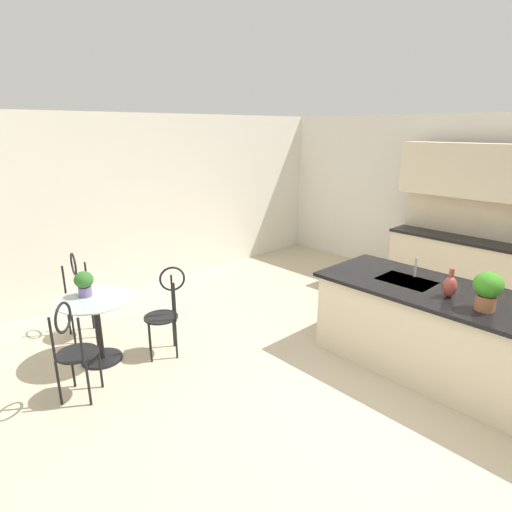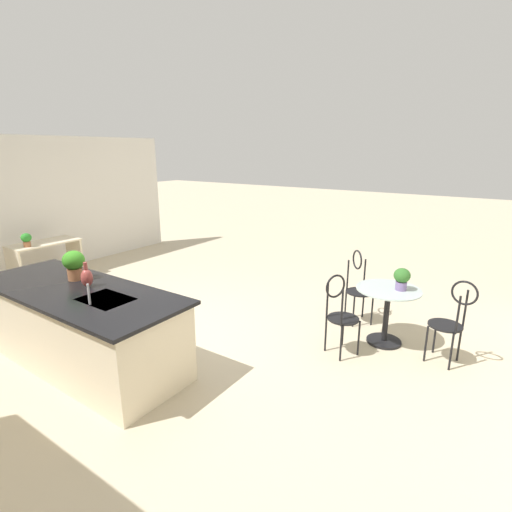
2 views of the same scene
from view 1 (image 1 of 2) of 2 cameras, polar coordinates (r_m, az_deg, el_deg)
name	(u,v)px [view 1 (image 1 of 2)]	position (r m, az deg, el deg)	size (l,w,h in m)	color
ground_plane	(377,398)	(4.40, 16.12, -18.09)	(40.00, 40.00, 0.00)	beige
wall_left_window	(146,203)	(6.88, -14.82, 7.02)	(0.12, 7.80, 2.70)	silver
kitchen_island	(452,337)	(4.75, 25.16, -9.92)	(2.80, 1.06, 0.92)	beige
back_counter_run	(472,267)	(7.04, 27.35, -1.34)	(2.44, 0.64, 1.52)	beige
upper_cabinet_run	(487,172)	(6.75, 28.92, 10.02)	(2.40, 0.36, 0.76)	beige
bistro_table	(98,324)	(4.92, -20.76, -8.60)	(0.80, 0.80, 0.74)	black
chair_near_window	(73,346)	(4.27, -23.70, -11.13)	(0.54, 0.54, 1.04)	black
chair_by_island	(166,307)	(4.80, -12.22, -6.84)	(0.51, 0.52, 1.04)	black
chair_toward_desk	(78,291)	(5.56, -23.04, -4.47)	(0.51, 0.44, 1.04)	black
sink_faucet	(416,267)	(4.89, 20.91, -1.43)	(0.02, 0.02, 0.22)	#B2B5BA
potted_plant_on_table	(84,282)	(4.86, -22.39, -3.33)	(0.20, 0.20, 0.28)	#7A669E
potted_plant_counter_near	(488,289)	(4.25, 29.03, -3.92)	(0.25, 0.25, 0.36)	#9E603D
vase_on_counter	(450,286)	(4.44, 24.91, -3.75)	(0.13, 0.13, 0.29)	#993D38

